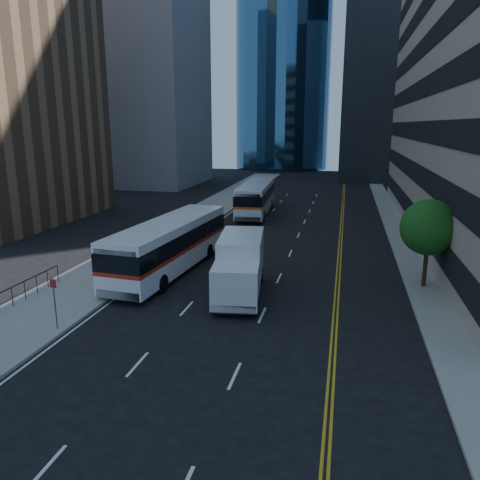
{
  "coord_description": "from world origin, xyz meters",
  "views": [
    {
      "loc": [
        4.24,
        -19.63,
        9.3
      ],
      "look_at": [
        -1.57,
        6.1,
        2.8
      ],
      "focal_mm": 35.0,
      "sensor_mm": 36.0,
      "label": 1
    }
  ],
  "objects_px": {
    "bus_rear": "(256,197)",
    "bus_front": "(170,244)",
    "street_tree": "(429,228)",
    "box_truck": "(240,266)"
  },
  "relations": [
    {
      "from": "bus_rear",
      "to": "box_truck",
      "type": "bearing_deg",
      "value": -84.45
    },
    {
      "from": "bus_front",
      "to": "bus_rear",
      "type": "bearing_deg",
      "value": 90.55
    },
    {
      "from": "bus_front",
      "to": "bus_rear",
      "type": "relative_size",
      "value": 1.02
    },
    {
      "from": "street_tree",
      "to": "box_truck",
      "type": "relative_size",
      "value": 0.72
    },
    {
      "from": "street_tree",
      "to": "bus_front",
      "type": "height_order",
      "value": "street_tree"
    },
    {
      "from": "bus_front",
      "to": "box_truck",
      "type": "height_order",
      "value": "bus_front"
    },
    {
      "from": "bus_rear",
      "to": "bus_front",
      "type": "bearing_deg",
      "value": -97.37
    },
    {
      "from": "bus_front",
      "to": "box_truck",
      "type": "relative_size",
      "value": 1.85
    },
    {
      "from": "bus_rear",
      "to": "box_truck",
      "type": "relative_size",
      "value": 1.81
    },
    {
      "from": "bus_front",
      "to": "bus_rear",
      "type": "height_order",
      "value": "bus_front"
    }
  ]
}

